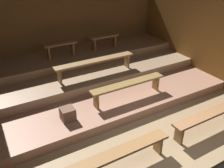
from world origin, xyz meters
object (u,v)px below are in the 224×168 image
object	(u,v)px
bench_floor_right	(218,112)
bench_middle_center	(95,62)
bench_lower_center	(128,85)
bench_upper_right	(104,39)
bench_upper_left	(60,46)
wooden_crate_lower	(68,114)
bench_floor_left	(107,159)

from	to	relation	value
bench_floor_right	bench_middle_center	xyz separation A→B (m)	(-1.56, 2.82, 0.46)
bench_lower_center	bench_upper_right	xyz separation A→B (m)	(0.62, 2.35, 0.43)
bench_lower_center	bench_upper_left	distance (m)	2.53
bench_upper_left	bench_floor_right	bearing A→B (deg)	-62.11
bench_lower_center	wooden_crate_lower	xyz separation A→B (m)	(-1.61, -0.11, -0.21)
bench_floor_left	bench_floor_right	xyz separation A→B (m)	(2.77, 0.00, 0.00)
bench_middle_center	bench_upper_right	distance (m)	1.50
bench_floor_left	bench_lower_center	world-z (taller)	bench_lower_center
bench_middle_center	bench_upper_left	distance (m)	1.31
bench_floor_right	bench_middle_center	bearing A→B (deg)	119.02
bench_floor_right	wooden_crate_lower	xyz separation A→B (m)	(-2.87, 1.54, 0.01)
bench_middle_center	bench_lower_center	bearing A→B (deg)	-75.78
bench_lower_center	bench_upper_left	world-z (taller)	bench_upper_left
bench_floor_left	wooden_crate_lower	size ratio (longest dim) A/B	8.57
bench_floor_right	bench_upper_right	xyz separation A→B (m)	(-0.65, 3.99, 0.65)
bench_floor_right	bench_upper_left	world-z (taller)	bench_upper_left
bench_floor_left	wooden_crate_lower	world-z (taller)	wooden_crate_lower
bench_lower_center	wooden_crate_lower	size ratio (longest dim) A/B	6.88
bench_upper_left	bench_upper_right	world-z (taller)	same
bench_lower_center	bench_upper_right	distance (m)	2.46
bench_floor_left	wooden_crate_lower	distance (m)	1.54
bench_floor_right	bench_lower_center	world-z (taller)	bench_lower_center
bench_floor_right	bench_upper_left	size ratio (longest dim) A/B	2.53
bench_floor_right	bench_lower_center	size ratio (longest dim) A/B	1.25
bench_floor_left	bench_upper_right	world-z (taller)	bench_upper_right
bench_middle_center	wooden_crate_lower	size ratio (longest dim) A/B	7.92
bench_upper_right	wooden_crate_lower	world-z (taller)	bench_upper_right
bench_floor_left	bench_middle_center	size ratio (longest dim) A/B	1.08
bench_middle_center	bench_upper_left	size ratio (longest dim) A/B	2.34
bench_floor_left	bench_upper_left	world-z (taller)	bench_upper_left
bench_floor_left	bench_upper_left	distance (m)	4.10
bench_upper_right	wooden_crate_lower	size ratio (longest dim) A/B	3.39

